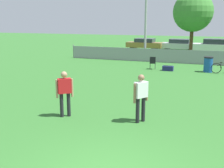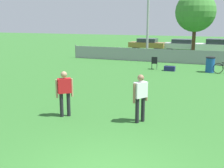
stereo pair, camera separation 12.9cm
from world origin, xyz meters
The scene contains 12 objects.
fence_backline centered at (0.00, 18.00, 0.55)m, with size 21.23×0.07×1.21m.
light_pole centered at (-4.09, 19.18, 4.73)m, with size 0.90×0.36×7.96m.
tree_near_pole centered at (-0.41, 21.52, 4.12)m, with size 3.53×3.53×5.90m.
player_thrower_red centered at (-2.97, 3.40, 0.97)m, with size 0.50×0.46×1.65m.
player_receiver_white centered at (-0.30, 3.81, 0.97)m, with size 0.44×0.53×1.65m.
frisbee_disc centered at (-1.29, 7.50, 0.01)m, with size 0.28×0.28×0.03m.
folding_chair_sideline centered at (-2.29, 14.39, 0.51)m, with size 0.47×0.47×0.90m.
trash_bin centered at (1.42, 14.65, 0.52)m, with size 0.60×0.60×1.03m.
gear_bag_sideline centered at (-1.18, 14.21, 0.16)m, with size 0.73×0.40×0.35m.
parked_car_tan centered at (-6.44, 28.29, 0.65)m, with size 4.38×1.89×1.29m.
parked_car_silver centered at (-2.36, 28.73, 0.63)m, with size 4.42×1.97×1.27m.
parked_car_white centered at (1.55, 27.67, 0.69)m, with size 4.61×2.03×1.44m.
Camera 2 is at (2.16, -4.94, 3.38)m, focal length 45.00 mm.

